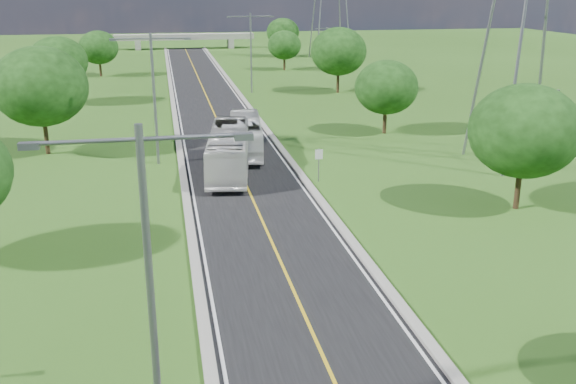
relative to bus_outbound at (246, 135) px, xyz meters
name	(u,v)px	position (x,y,z in m)	size (l,w,h in m)	color
ground	(218,122)	(-1.16, 13.08, -1.54)	(260.00, 260.00, 0.00)	#2C5116
road	(213,111)	(-1.16, 19.08, -1.51)	(8.00, 150.00, 0.06)	black
curb_left	(174,112)	(-5.41, 19.08, -1.43)	(0.50, 150.00, 0.22)	gray
curb_right	(251,109)	(3.09, 19.08, -1.43)	(0.50, 150.00, 0.22)	gray
speed_limit_sign	(319,160)	(4.04, -8.94, 0.06)	(0.55, 0.09, 2.40)	slate
overpass	(185,38)	(-1.16, 93.08, 0.87)	(30.00, 3.00, 3.20)	gray
streetlight_near_left	(149,269)	(-7.16, -34.92, 4.40)	(5.90, 0.25, 10.00)	slate
streetlight_mid_left	(154,88)	(-7.16, -1.92, 4.40)	(5.90, 0.25, 10.00)	slate
streetlight_far_right	(251,46)	(4.84, 31.08, 4.40)	(5.90, 0.25, 10.00)	slate
tree_lc	(40,87)	(-16.16, 3.08, 4.03)	(7.56, 7.56, 8.79)	black
tree_ld	(58,61)	(-18.16, 27.08, 3.41)	(6.72, 6.72, 7.82)	black
tree_le	(99,47)	(-15.66, 51.08, 2.79)	(5.88, 5.88, 6.84)	black
tree_rb	(524,131)	(14.84, -16.92, 3.41)	(6.72, 6.72, 7.82)	black
tree_rc	(386,87)	(13.84, 5.08, 2.79)	(5.88, 5.88, 6.84)	black
tree_rd	(339,51)	(15.84, 29.08, 3.72)	(7.14, 7.14, 8.30)	black
tree_re	(284,45)	(13.34, 53.08, 2.48)	(5.46, 5.46, 6.35)	black
tree_rf	(283,32)	(16.84, 73.08, 3.10)	(6.30, 6.30, 7.33)	black
bus_outbound	(246,135)	(0.00, 0.00, 0.00)	(2.49, 10.64, 2.96)	silver
bus_inbound	(229,151)	(-1.96, -5.52, 0.17)	(2.78, 11.89, 3.31)	silver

